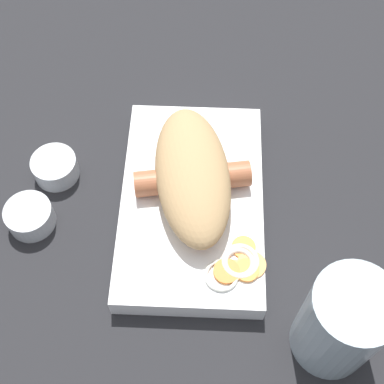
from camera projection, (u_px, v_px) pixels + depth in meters
name	position (u px, v px, depth m)	size (l,w,h in m)	color
ground_plane	(192.00, 209.00, 0.64)	(3.00, 3.00, 0.00)	#232326
food_tray	(192.00, 203.00, 0.63)	(0.26, 0.16, 0.03)	white
bread_roll	(196.00, 175.00, 0.60)	(0.20, 0.11, 0.05)	tan
sausage	(192.00, 179.00, 0.61)	(0.16, 0.14, 0.03)	#B26642
pickled_veggies	(237.00, 266.00, 0.57)	(0.07, 0.07, 0.01)	orange
condiment_cup_near	(56.00, 168.00, 0.65)	(0.06, 0.06, 0.03)	silver
condiment_cup_far	(30.00, 217.00, 0.62)	(0.06, 0.06, 0.03)	silver
drink_glass	(341.00, 323.00, 0.51)	(0.08, 0.08, 0.12)	silver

